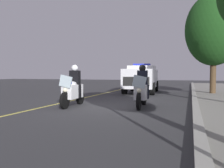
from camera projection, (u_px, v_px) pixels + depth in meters
The scene contains 7 objects.
ground_plane at pixel (109, 106), 9.77m from camera, with size 80.00×80.00×0.00m, color #333335.
curb_strip at pixel (196, 108), 8.67m from camera, with size 48.00×0.24×0.15m, color #9E9B93.
lane_stripe_center at pixel (59, 104), 10.53m from camera, with size 48.00×0.12×0.01m, color #E0D14C.
police_motorcycle_lead_left at pixel (73, 89), 9.64m from camera, with size 2.14×0.61×1.72m.
police_motorcycle_lead_right at pixel (142, 90), 9.40m from camera, with size 2.14×0.61×1.72m.
police_suv at pixel (142, 78), 16.48m from camera, with size 5.01×2.32×2.05m.
tree_far_back at pixel (214, 30), 14.84m from camera, with size 3.54×3.54×6.33m.
Camera 1 is at (9.16, 3.25, 1.35)m, focal length 37.58 mm.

